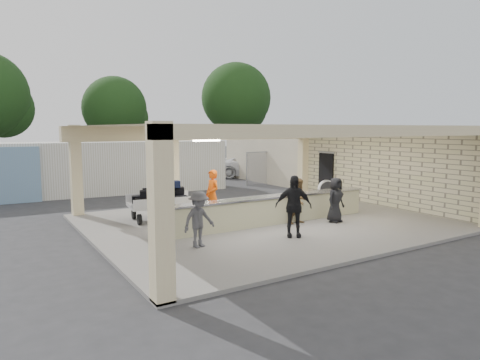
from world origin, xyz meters
TOP-DOWN VIEW (x-y plane):
  - ground at (0.00, 0.00)m, footprint 120.00×120.00m
  - pavilion at (0.21, 0.66)m, footprint 12.01×10.00m
  - baggage_counter at (0.00, -0.50)m, footprint 8.20×0.58m
  - luggage_cart at (-3.08, 2.14)m, footprint 2.55×1.77m
  - drum_fan at (5.22, 2.35)m, footprint 0.85×0.61m
  - baggage_handler at (-1.55, 1.09)m, footprint 0.42×0.70m
  - passenger_a at (0.76, -1.00)m, footprint 0.81×0.42m
  - passenger_b at (-0.57, -2.32)m, footprint 1.16×0.93m
  - passenger_c at (-3.55, -1.86)m, footprint 1.08×0.56m
  - passenger_d at (2.02, -1.48)m, footprint 0.83×0.46m
  - car_white_a at (8.07, 13.04)m, footprint 5.93×4.13m
  - car_white_b at (10.55, 13.38)m, footprint 4.28×1.99m
  - car_dark at (4.28, 15.98)m, footprint 4.19×2.11m
  - container_white at (-2.86, 10.42)m, footprint 12.76×3.78m
  - fence at (11.00, 9.00)m, footprint 12.06×0.06m
  - tree_mid at (2.32, 26.16)m, footprint 6.00×5.60m
  - tree_right at (14.32, 25.16)m, footprint 7.20×7.00m
  - adjacent_building at (9.50, 10.00)m, footprint 6.00×8.00m

SIDE VIEW (x-z plane):
  - ground at x=0.00m, z-range 0.00..0.00m
  - drum_fan at x=5.22m, z-range 0.13..1.04m
  - baggage_counter at x=0.00m, z-range 0.10..1.08m
  - car_white_b at x=10.55m, z-range 0.00..1.30m
  - car_dark at x=4.28m, z-range 0.00..1.33m
  - car_white_a at x=8.07m, z-range 0.00..1.54m
  - luggage_cart at x=-3.08m, z-range 0.15..1.55m
  - passenger_c at x=-3.55m, z-range 0.10..1.68m
  - passenger_a at x=0.76m, z-range 0.10..1.70m
  - passenger_d at x=2.02m, z-range 0.10..1.70m
  - baggage_handler at x=-1.55m, z-range 0.10..1.94m
  - passenger_b at x=-0.57m, z-range 0.10..2.00m
  - fence at x=11.00m, z-range 0.04..2.07m
  - pavilion at x=0.21m, z-range -0.43..3.12m
  - container_white at x=-2.86m, z-range 0.00..2.72m
  - adjacent_building at x=9.50m, z-range 0.00..3.20m
  - tree_mid at x=2.32m, z-range 0.96..8.96m
  - tree_right at x=14.32m, z-range 1.21..11.21m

